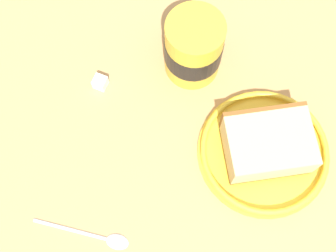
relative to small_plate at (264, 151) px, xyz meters
The scene contains 6 objects.
ground_plane 6.02cm from the small_plate, 60.67° to the right, with size 141.30×141.30×3.17cm, color tan.
small_plate is the anchor object (origin of this frame).
cake_slice 2.69cm from the small_plate, 107.85° to the right, with size 13.09×11.43×5.20cm.
tea_mug 17.28cm from the small_plate, 79.66° to the right, with size 8.08×10.68×10.58cm.
teaspoon 24.61cm from the small_plate, ahead, with size 10.67×9.30×0.80cm.
sugar_cube 25.06cm from the small_plate, 50.34° to the right, with size 1.80×1.80×1.80cm, color white.
Camera 1 is at (16.46, 14.07, 60.10)cm, focal length 48.25 mm.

